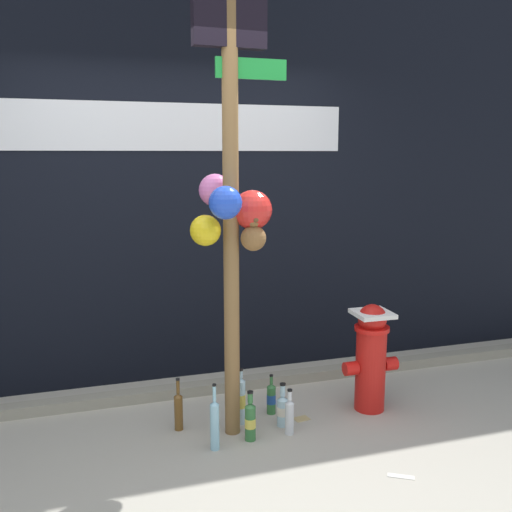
{
  "coord_description": "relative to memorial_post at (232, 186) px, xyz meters",
  "views": [
    {
      "loc": [
        -0.74,
        -2.93,
        1.8
      ],
      "look_at": [
        0.31,
        0.42,
        1.16
      ],
      "focal_mm": 39.91,
      "sensor_mm": 36.0,
      "label": 1
    }
  ],
  "objects": [
    {
      "name": "bottle_0",
      "position": [
        0.34,
        -0.13,
        -1.47
      ],
      "size": [
        0.06,
        0.06,
        0.31
      ],
      "color": "silver",
      "rests_on": "ground_plane"
    },
    {
      "name": "bottle_4",
      "position": [
        -0.34,
        0.14,
        -1.46
      ],
      "size": [
        0.06,
        0.06,
        0.36
      ],
      "color": "brown",
      "rests_on": "ground_plane"
    },
    {
      "name": "litter_2",
      "position": [
        0.49,
        0.04,
        -1.6
      ],
      "size": [
        0.11,
        0.09,
        0.01
      ],
      "primitive_type": "cube",
      "rotation": [
        0.0,
        0.0,
        1.73
      ],
      "color": "tan",
      "rests_on": "ground_plane"
    },
    {
      "name": "building_wall",
      "position": [
        -0.15,
        1.14,
        0.21
      ],
      "size": [
        10.0,
        0.21,
        3.62
      ],
      "color": "black",
      "rests_on": "ground_plane"
    },
    {
      "name": "bottle_1",
      "position": [
        -0.17,
        -0.17,
        -1.43
      ],
      "size": [
        0.06,
        0.06,
        0.43
      ],
      "color": "#93CCE0",
      "rests_on": "ground_plane"
    },
    {
      "name": "litter_1",
      "position": [
        0.44,
        0.33,
        -1.6
      ],
      "size": [
        0.13,
        0.11,
        0.01
      ],
      "primitive_type": "cube",
      "rotation": [
        0.0,
        0.0,
        0.28
      ],
      "color": "#8C99B2",
      "rests_on": "ground_plane"
    },
    {
      "name": "bottle_5",
      "position": [
        0.08,
        0.11,
        -1.43
      ],
      "size": [
        0.07,
        0.07,
        0.39
      ],
      "color": "#B2DBEA",
      "rests_on": "ground_plane"
    },
    {
      "name": "bottle_3",
      "position": [
        0.33,
        -0.01,
        -1.49
      ],
      "size": [
        0.07,
        0.07,
        0.3
      ],
      "color": "#B2DBEA",
      "rests_on": "ground_plane"
    },
    {
      "name": "litter_0",
      "position": [
        0.77,
        -0.78,
        -1.6
      ],
      "size": [
        0.15,
        0.11,
        0.01
      ],
      "primitive_type": "cube",
      "rotation": [
        0.0,
        0.0,
        2.6
      ],
      "color": "silver",
      "rests_on": "ground_plane"
    },
    {
      "name": "ground_plane",
      "position": [
        -0.15,
        -0.41,
        -1.6
      ],
      "size": [
        14.0,
        14.0,
        0.0
      ],
      "primitive_type": "plane",
      "color": "#ADA899"
    },
    {
      "name": "fire_hydrant",
      "position": [
        1.01,
        0.05,
        -1.2
      ],
      "size": [
        0.4,
        0.26,
        0.77
      ],
      "color": "red",
      "rests_on": "ground_plane"
    },
    {
      "name": "memorial_post",
      "position": [
        0.0,
        0.0,
        0.0
      ],
      "size": [
        0.62,
        0.58,
        2.76
      ],
      "color": "olive",
      "rests_on": "ground_plane"
    },
    {
      "name": "curb_strip",
      "position": [
        -0.15,
        0.67,
        -1.56
      ],
      "size": [
        8.0,
        0.12,
        0.08
      ],
      "primitive_type": "cube",
      "color": "gray",
      "rests_on": "ground_plane"
    },
    {
      "name": "bottle_6",
      "position": [
        0.32,
        0.19,
        -1.49
      ],
      "size": [
        0.06,
        0.06,
        0.29
      ],
      "color": "#337038",
      "rests_on": "ground_plane"
    },
    {
      "name": "bottle_2",
      "position": [
        0.07,
        -0.13,
        -1.47
      ],
      "size": [
        0.07,
        0.07,
        0.33
      ],
      "color": "#337038",
      "rests_on": "ground_plane"
    }
  ]
}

